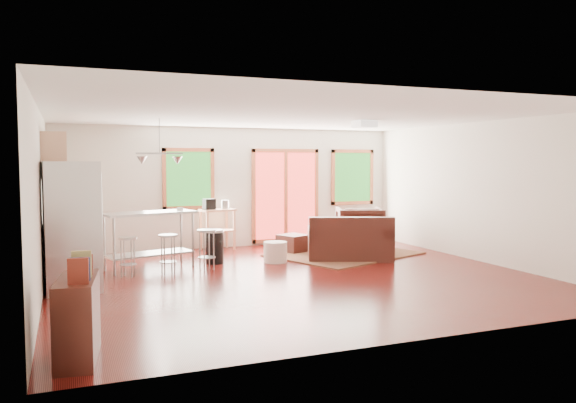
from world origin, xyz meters
name	(u,v)px	position (x,y,z in m)	size (l,w,h in m)	color
floor	(295,277)	(0.00, 0.00, -0.01)	(7.50, 7.00, 0.02)	#3B0A08
ceiling	(295,114)	(0.00, 0.00, 2.61)	(7.50, 7.00, 0.02)	white
back_wall	(234,187)	(0.00, 3.51, 1.30)	(7.50, 0.02, 2.60)	silver
left_wall	(39,203)	(-3.76, 0.00, 1.30)	(0.02, 7.00, 2.60)	silver
right_wall	(482,192)	(3.76, 0.00, 1.30)	(0.02, 7.00, 2.60)	silver
front_wall	(425,216)	(0.00, -3.51, 1.30)	(7.50, 0.02, 2.60)	silver
window_left	(189,179)	(-1.00, 3.46, 1.50)	(1.10, 0.05, 1.30)	#1C4E19
french_doors	(286,195)	(1.20, 3.46, 1.10)	(1.60, 0.05, 2.10)	#A12721
window_right	(352,177)	(2.90, 3.46, 1.50)	(1.10, 0.05, 1.30)	#1C4E19
rug	(345,254)	(1.74, 1.61, 0.01)	(2.67, 2.05, 0.03)	#4C5F35
loveseat	(350,242)	(1.58, 1.09, 0.33)	(1.80, 1.42, 0.84)	black
coffee_table	(338,239)	(1.67, 1.76, 0.31)	(1.00, 0.74, 0.36)	#3B1710
armchair	(360,225)	(2.46, 2.30, 0.49)	(0.95, 0.89, 0.98)	black
ottoman	(294,243)	(0.93, 2.30, 0.18)	(0.54, 0.54, 0.36)	black
pouf	(275,252)	(0.16, 1.34, 0.19)	(0.44, 0.44, 0.38)	silver
vase	(338,228)	(1.67, 1.79, 0.52)	(0.21, 0.21, 0.34)	silver
book	(364,227)	(2.16, 1.60, 0.54)	(0.21, 0.03, 0.28)	maroon
cabinets	(62,218)	(-3.49, 1.70, 0.93)	(0.64, 2.24, 2.30)	tan
refrigerator	(73,226)	(-3.34, 0.26, 0.93)	(0.80, 0.77, 1.86)	#B7BABC
island	(149,230)	(-2.09, 1.56, 0.68)	(1.67, 1.00, 0.99)	#B7BABC
cup	(180,209)	(-1.53, 1.69, 1.01)	(0.12, 0.09, 0.12)	white
bar_stool_a	(128,247)	(-2.51, 1.00, 0.48)	(0.39, 0.39, 0.64)	#B7BABC
bar_stool_b	(168,245)	(-1.87, 0.97, 0.49)	(0.34, 0.34, 0.66)	#B7BABC
bar_stool_c	(207,240)	(-1.19, 1.11, 0.52)	(0.39, 0.39, 0.70)	#B7BABC
trash_can	(215,246)	(-0.91, 1.64, 0.31)	(0.41, 0.41, 0.62)	black
kitchen_cart	(216,215)	(-0.49, 3.17, 0.74)	(0.78, 0.57, 1.09)	tan
bookshelf	(78,317)	(-3.35, -2.81, 0.40)	(0.45, 0.91, 1.03)	#3B1710
ceiling_flush	(365,124)	(1.60, 0.60, 2.53)	(0.35, 0.35, 0.12)	white
pendant_light	(160,159)	(-1.90, 1.50, 1.90)	(0.80, 0.18, 0.79)	gray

